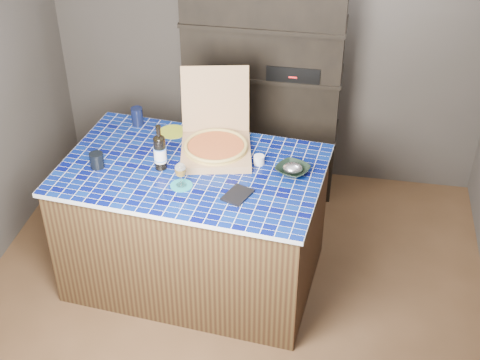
% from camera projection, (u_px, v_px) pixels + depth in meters
% --- Properties ---
extents(room, '(3.50, 3.50, 3.50)m').
position_uv_depth(room, '(224.00, 152.00, 3.82)').
color(room, brown).
rests_on(room, ground).
extents(shelving_unit, '(1.20, 0.41, 1.80)m').
position_uv_depth(shelving_unit, '(264.00, 87.00, 5.25)').
color(shelving_unit, black).
rests_on(shelving_unit, floor).
extents(kitchen_island, '(1.77, 1.22, 0.92)m').
position_uv_depth(kitchen_island, '(194.00, 224.00, 4.54)').
color(kitchen_island, '#4B381D').
rests_on(kitchen_island, floor).
extents(pizza_box, '(0.56, 0.63, 0.49)m').
position_uv_depth(pizza_box, '(216.00, 144.00, 4.39)').
color(pizza_box, tan).
rests_on(pizza_box, kitchen_island).
extents(mead_bottle, '(0.08, 0.08, 0.31)m').
position_uv_depth(mead_bottle, '(160.00, 152.00, 4.21)').
color(mead_bottle, black).
rests_on(mead_bottle, kitchen_island).
extents(teal_trivet, '(0.14, 0.14, 0.01)m').
position_uv_depth(teal_trivet, '(181.00, 185.00, 4.12)').
color(teal_trivet, teal).
rests_on(teal_trivet, kitchen_island).
extents(wine_glass, '(0.07, 0.07, 0.16)m').
position_uv_depth(wine_glass, '(181.00, 170.00, 4.05)').
color(wine_glass, white).
rests_on(wine_glass, teal_trivet).
extents(tumbler, '(0.09, 0.09, 0.10)m').
position_uv_depth(tumbler, '(97.00, 160.00, 4.26)').
color(tumbler, black).
rests_on(tumbler, kitchen_island).
extents(dvd_case, '(0.19, 0.22, 0.01)m').
position_uv_depth(dvd_case, '(238.00, 195.00, 4.03)').
color(dvd_case, black).
rests_on(dvd_case, kitchen_island).
extents(bowl, '(0.27, 0.27, 0.05)m').
position_uv_depth(bowl, '(293.00, 170.00, 4.22)').
color(bowl, black).
rests_on(bowl, kitchen_island).
extents(foil_contents, '(0.13, 0.11, 0.06)m').
position_uv_depth(foil_contents, '(293.00, 168.00, 4.21)').
color(foil_contents, '#BAB8C4').
rests_on(foil_contents, bowl).
extents(white_jar, '(0.07, 0.07, 0.06)m').
position_uv_depth(white_jar, '(259.00, 160.00, 4.30)').
color(white_jar, silver).
rests_on(white_jar, kitchen_island).
extents(navy_cup, '(0.08, 0.08, 0.13)m').
position_uv_depth(navy_cup, '(137.00, 116.00, 4.71)').
color(navy_cup, black).
rests_on(navy_cup, kitchen_island).
extents(green_trivet, '(0.19, 0.19, 0.01)m').
position_uv_depth(green_trivet, '(173.00, 132.00, 4.65)').
color(green_trivet, '#AABA27').
rests_on(green_trivet, kitchen_island).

